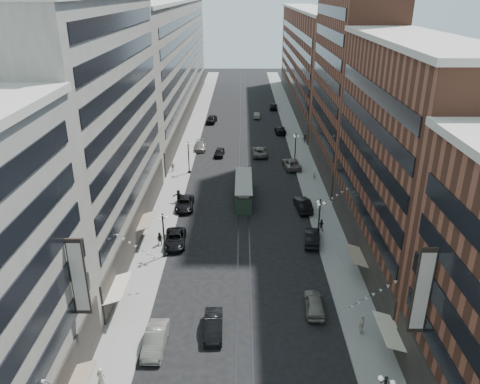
{
  "coord_description": "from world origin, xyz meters",
  "views": [
    {
      "loc": [
        -0.24,
        -19.09,
        28.78
      ],
      "look_at": [
        -0.49,
        35.65,
        5.0
      ],
      "focal_mm": 35.0,
      "sensor_mm": 36.0,
      "label": 1
    }
  ],
  "objects_px": {
    "car_7": "(185,204)",
    "car_14": "(257,115)",
    "lamppost_sw_far": "(164,234)",
    "car_10": "(303,204)",
    "streetcar": "(244,190)",
    "car_11": "(291,164)",
    "pedestrian_4": "(362,324)",
    "pedestrian_8": "(314,174)",
    "pedestrian_2": "(160,239)",
    "pedestrian_1": "(101,376)",
    "lamppost_se_far": "(319,218)",
    "pedestrian_7": "(321,225)",
    "car_5": "(213,326)",
    "pedestrian_6": "(173,167)",
    "car_extra_2": "(273,106)",
    "car_extra_1": "(312,237)",
    "car_9": "(211,119)",
    "pedestrian_5": "(179,196)",
    "car_1": "(155,340)",
    "lamppost_sw_mid": "(189,156)",
    "pedestrian_9": "(305,138)",
    "car_8": "(200,146)",
    "car_13": "(219,152)",
    "car_4": "(314,304)",
    "car_extra_0": "(260,151)",
    "car_2": "(175,239)",
    "car_12": "(280,130)"
  },
  "relations": [
    {
      "from": "pedestrian_6",
      "to": "car_extra_1",
      "type": "xyz_separation_m",
      "value": [
        20.49,
        -24.41,
        -0.09
      ]
    },
    {
      "from": "car_2",
      "to": "car_14",
      "type": "bearing_deg",
      "value": 75.09
    },
    {
      "from": "car_extra_1",
      "to": "pedestrian_2",
      "type": "bearing_deg",
      "value": 10.41
    },
    {
      "from": "pedestrian_1",
      "to": "car_10",
      "type": "xyz_separation_m",
      "value": [
        19.71,
        32.06,
        -0.04
      ]
    },
    {
      "from": "car_7",
      "to": "car_14",
      "type": "height_order",
      "value": "car_7"
    },
    {
      "from": "car_11",
      "to": "car_8",
      "type": "bearing_deg",
      "value": -37.38
    },
    {
      "from": "car_10",
      "to": "car_extra_2",
      "type": "height_order",
      "value": "car_10"
    },
    {
      "from": "car_4",
      "to": "pedestrian_5",
      "type": "height_order",
      "value": "pedestrian_5"
    },
    {
      "from": "lamppost_se_far",
      "to": "pedestrian_7",
      "type": "xyz_separation_m",
      "value": [
        0.77,
        2.51,
        -2.19
      ]
    },
    {
      "from": "pedestrian_2",
      "to": "car_10",
      "type": "xyz_separation_m",
      "value": [
        18.55,
        10.31,
        -0.14
      ]
    },
    {
      "from": "pedestrian_2",
      "to": "car_10",
      "type": "bearing_deg",
      "value": 39.83
    },
    {
      "from": "pedestrian_2",
      "to": "pedestrian_1",
      "type": "bearing_deg",
      "value": -82.29
    },
    {
      "from": "pedestrian_1",
      "to": "pedestrian_6",
      "type": "height_order",
      "value": "pedestrian_6"
    },
    {
      "from": "lamppost_sw_mid",
      "to": "car_11",
      "type": "distance_m",
      "value": 17.97
    },
    {
      "from": "car_5",
      "to": "pedestrian_2",
      "type": "distance_m",
      "value": 17.18
    },
    {
      "from": "lamppost_sw_mid",
      "to": "pedestrian_9",
      "type": "distance_m",
      "value": 27.84
    },
    {
      "from": "car_14",
      "to": "pedestrian_7",
      "type": "xyz_separation_m",
      "value": [
        6.59,
        -57.9,
        0.22
      ]
    },
    {
      "from": "pedestrian_5",
      "to": "pedestrian_9",
      "type": "distance_m",
      "value": 36.56
    },
    {
      "from": "car_11",
      "to": "pedestrian_7",
      "type": "distance_m",
      "value": 23.33
    },
    {
      "from": "streetcar",
      "to": "car_2",
      "type": "xyz_separation_m",
      "value": [
        -8.4,
        -13.52,
        -0.66
      ]
    },
    {
      "from": "car_5",
      "to": "lamppost_sw_mid",
      "type": "bearing_deg",
      "value": 97.26
    },
    {
      "from": "car_9",
      "to": "pedestrian_5",
      "type": "height_order",
      "value": "pedestrian_5"
    },
    {
      "from": "lamppost_sw_mid",
      "to": "pedestrian_6",
      "type": "distance_m",
      "value": 3.72
    },
    {
      "from": "car_8",
      "to": "car_13",
      "type": "xyz_separation_m",
      "value": [
        3.9,
        -3.7,
        -0.03
      ]
    },
    {
      "from": "car_4",
      "to": "pedestrian_2",
      "type": "bearing_deg",
      "value": -33.55
    },
    {
      "from": "car_5",
      "to": "car_7",
      "type": "height_order",
      "value": "car_5"
    },
    {
      "from": "car_extra_0",
      "to": "car_5",
      "type": "bearing_deg",
      "value": 82.33
    },
    {
      "from": "streetcar",
      "to": "pedestrian_6",
      "type": "distance_m",
      "value": 16.56
    },
    {
      "from": "pedestrian_8",
      "to": "car_5",
      "type": "bearing_deg",
      "value": 40.09
    },
    {
      "from": "streetcar",
      "to": "car_11",
      "type": "relative_size",
      "value": 1.92
    },
    {
      "from": "lamppost_sw_far",
      "to": "pedestrian_4",
      "type": "xyz_separation_m",
      "value": [
        19.77,
        -13.24,
        -2.0
      ]
    },
    {
      "from": "lamppost_sw_far",
      "to": "pedestrian_7",
      "type": "relative_size",
      "value": 3.63
    },
    {
      "from": "pedestrian_4",
      "to": "pedestrian_8",
      "type": "xyz_separation_m",
      "value": [
        0.98,
        37.5,
        -0.16
      ]
    },
    {
      "from": "pedestrian_9",
      "to": "streetcar",
      "type": "bearing_deg",
      "value": -133.13
    },
    {
      "from": "pedestrian_8",
      "to": "car_1",
      "type": "bearing_deg",
      "value": 34.96
    },
    {
      "from": "car_9",
      "to": "car_14",
      "type": "xyz_separation_m",
      "value": [
        10.8,
        4.44,
        -0.18
      ]
    },
    {
      "from": "car_1",
      "to": "car_10",
      "type": "distance_m",
      "value": 32.15
    },
    {
      "from": "pedestrian_2",
      "to": "car_7",
      "type": "bearing_deg",
      "value": 91.53
    },
    {
      "from": "car_10",
      "to": "car_extra_0",
      "type": "bearing_deg",
      "value": -83.57
    },
    {
      "from": "pedestrian_4",
      "to": "car_8",
      "type": "relative_size",
      "value": 0.36
    },
    {
      "from": "pedestrian_1",
      "to": "car_10",
      "type": "bearing_deg",
      "value": -117.93
    },
    {
      "from": "pedestrian_2",
      "to": "car_extra_2",
      "type": "distance_m",
      "value": 73.42
    },
    {
      "from": "lamppost_sw_far",
      "to": "car_10",
      "type": "xyz_separation_m",
      "value": [
        17.6,
        12.78,
        -2.23
      ]
    },
    {
      "from": "car_9",
      "to": "pedestrian_9",
      "type": "bearing_deg",
      "value": -30.51
    },
    {
      "from": "car_1",
      "to": "pedestrian_7",
      "type": "xyz_separation_m",
      "value": [
        17.73,
        21.53,
        0.09
      ]
    },
    {
      "from": "pedestrian_4",
      "to": "car_13",
      "type": "bearing_deg",
      "value": 32.43
    },
    {
      "from": "lamppost_se_far",
      "to": "car_12",
      "type": "xyz_separation_m",
      "value": [
        -1.11,
        47.48,
        -2.33
      ]
    },
    {
      "from": "car_14",
      "to": "pedestrian_9",
      "type": "xyz_separation_m",
      "value": [
        9.12,
        -20.1,
        0.28
      ]
    },
    {
      "from": "pedestrian_6",
      "to": "car_5",
      "type": "bearing_deg",
      "value": 81.02
    },
    {
      "from": "lamppost_sw_far",
      "to": "pedestrian_1",
      "type": "xyz_separation_m",
      "value": [
        -2.11,
        -19.28,
        -2.19
      ]
    }
  ]
}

